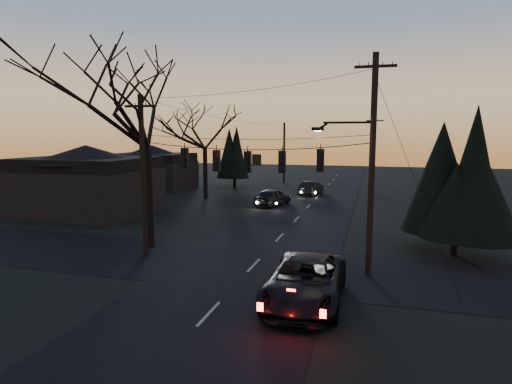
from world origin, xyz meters
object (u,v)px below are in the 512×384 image
(sedan_oncoming_a, at_px, (273,197))
(evergreen_right, at_px, (458,177))
(utility_pole_right, at_px, (368,275))
(utility_pole_left, at_px, (146,256))
(utility_pole_far_r, at_px, (372,194))
(bare_tree_left, at_px, (146,108))
(suv_near, at_px, (305,281))
(sedan_oncoming_b, at_px, (311,188))
(utility_pole_far_l, at_px, (284,183))

(sedan_oncoming_a, bearing_deg, evergreen_right, 150.04)
(utility_pole_right, relative_size, utility_pole_left, 1.18)
(utility_pole_far_r, bearing_deg, utility_pole_left, -112.33)
(utility_pole_right, xyz_separation_m, utility_pole_left, (-11.50, 0.00, 0.00))
(bare_tree_left, bearing_deg, utility_pole_right, -8.80)
(bare_tree_left, height_order, sedan_oncoming_a, bare_tree_left)
(suv_near, relative_size, sedan_oncoming_b, 1.37)
(utility_pole_far_l, relative_size, evergreen_right, 1.10)
(utility_pole_far_l, relative_size, sedan_oncoming_b, 1.80)
(utility_pole_far_l, xyz_separation_m, sedan_oncoming_a, (2.80, -18.35, 0.79))
(utility_pole_far_r, xyz_separation_m, bare_tree_left, (-12.27, -26.10, 7.92))
(sedan_oncoming_a, bearing_deg, bare_tree_left, 91.92)
(utility_pole_right, bearing_deg, suv_near, -120.12)
(utility_pole_far_r, xyz_separation_m, evergreen_right, (4.41, -23.30, 4.23))
(utility_pole_left, xyz_separation_m, suv_near, (9.20, -3.96, 0.84))
(bare_tree_left, bearing_deg, utility_pole_far_l, 88.70)
(evergreen_right, height_order, sedan_oncoming_b, evergreen_right)
(utility_pole_left, bearing_deg, evergreen_right, 16.47)
(evergreen_right, relative_size, suv_near, 1.20)
(utility_pole_far_l, bearing_deg, sedan_oncoming_a, -81.32)
(evergreen_right, bearing_deg, sedan_oncoming_b, 117.30)
(utility_pole_left, distance_m, utility_pole_far_l, 36.00)
(utility_pole_far_r, relative_size, sedan_oncoming_b, 1.91)
(sedan_oncoming_b, bearing_deg, suv_near, 107.56)
(bare_tree_left, height_order, suv_near, bare_tree_left)
(utility_pole_left, height_order, sedan_oncoming_b, utility_pole_left)
(utility_pole_far_r, xyz_separation_m, suv_near, (-2.30, -31.96, 0.84))
(suv_near, relative_size, sedan_oncoming_a, 1.32)
(utility_pole_left, bearing_deg, bare_tree_left, 112.11)
(sedan_oncoming_a, xyz_separation_m, sedan_oncoming_b, (2.40, 7.80, -0.05))
(bare_tree_left, distance_m, evergreen_right, 17.31)
(utility_pole_left, distance_m, evergreen_right, 17.12)
(sedan_oncoming_a, bearing_deg, utility_pole_far_l, -66.63)
(utility_pole_far_r, xyz_separation_m, sedan_oncoming_a, (-8.70, -10.35, 0.79))
(sedan_oncoming_a, relative_size, sedan_oncoming_b, 1.04)
(utility_pole_right, xyz_separation_m, suv_near, (-2.30, -3.96, 0.84))
(sedan_oncoming_b, bearing_deg, evergreen_right, 127.11)
(utility_pole_far_r, xyz_separation_m, utility_pole_far_l, (-11.50, 8.00, 0.00))
(evergreen_right, height_order, suv_near, evergreen_right)
(utility_pole_far_r, distance_m, utility_pole_far_l, 14.01)
(utility_pole_left, bearing_deg, utility_pole_far_r, 67.67)
(utility_pole_left, distance_m, sedan_oncoming_b, 25.99)
(evergreen_right, xyz_separation_m, sedan_oncoming_b, (-10.71, 20.75, -3.49))
(utility_pole_far_r, relative_size, sedan_oncoming_a, 1.84)
(utility_pole_right, bearing_deg, sedan_oncoming_b, 103.90)
(sedan_oncoming_a, height_order, sedan_oncoming_b, sedan_oncoming_a)
(utility_pole_right, height_order, sedan_oncoming_b, utility_pole_right)
(utility_pole_right, relative_size, sedan_oncoming_b, 2.25)
(utility_pole_right, distance_m, sedan_oncoming_b, 26.23)
(utility_pole_far_l, bearing_deg, utility_pole_far_r, -34.82)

